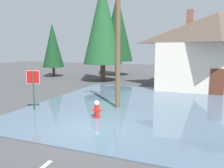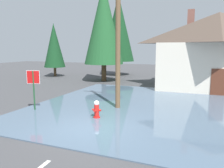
{
  "view_description": "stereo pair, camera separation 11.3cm",
  "coord_description": "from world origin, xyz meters",
  "px_view_note": "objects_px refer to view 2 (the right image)",
  "views": [
    {
      "loc": [
        4.41,
        -8.63,
        3.5
      ],
      "look_at": [
        -0.16,
        2.86,
        1.56
      ],
      "focal_mm": 36.98,
      "sensor_mm": 36.0,
      "label": 1
    },
    {
      "loc": [
        4.52,
        -8.59,
        3.5
      ],
      "look_at": [
        -0.16,
        2.86,
        1.56
      ],
      "focal_mm": 36.98,
      "sensor_mm": 36.0,
      "label": 2
    }
  ],
  "objects_px": {
    "house": "(217,50)",
    "pine_tree_tall_left": "(118,28)",
    "fire_hydrant": "(97,110)",
    "pine_tree_mid_left": "(104,23)",
    "pine_tree_short_left": "(54,46)",
    "stop_sign_near": "(33,82)",
    "utility_pole": "(118,35)"
  },
  "relations": [
    {
      "from": "fire_hydrant",
      "to": "pine_tree_short_left",
      "type": "distance_m",
      "value": 18.77
    },
    {
      "from": "house",
      "to": "stop_sign_near",
      "type": "bearing_deg",
      "value": -129.38
    },
    {
      "from": "pine_tree_mid_left",
      "to": "fire_hydrant",
      "type": "bearing_deg",
      "value": -67.36
    },
    {
      "from": "pine_tree_mid_left",
      "to": "pine_tree_short_left",
      "type": "height_order",
      "value": "pine_tree_mid_left"
    },
    {
      "from": "house",
      "to": "pine_tree_tall_left",
      "type": "xyz_separation_m",
      "value": [
        -11.34,
        6.2,
        2.61
      ]
    },
    {
      "from": "house",
      "to": "pine_tree_tall_left",
      "type": "relative_size",
      "value": 1.0
    },
    {
      "from": "house",
      "to": "pine_tree_mid_left",
      "type": "height_order",
      "value": "pine_tree_mid_left"
    },
    {
      "from": "utility_pole",
      "to": "pine_tree_mid_left",
      "type": "xyz_separation_m",
      "value": [
        -5.35,
        9.92,
        1.79
      ]
    },
    {
      "from": "pine_tree_tall_left",
      "to": "pine_tree_short_left",
      "type": "distance_m",
      "value": 8.28
    },
    {
      "from": "pine_tree_short_left",
      "to": "house",
      "type": "bearing_deg",
      "value": -6.15
    },
    {
      "from": "fire_hydrant",
      "to": "pine_tree_tall_left",
      "type": "xyz_separation_m",
      "value": [
        -5.64,
        17.94,
        5.5
      ]
    },
    {
      "from": "fire_hydrant",
      "to": "pine_tree_tall_left",
      "type": "bearing_deg",
      "value": 107.44
    },
    {
      "from": "utility_pole",
      "to": "fire_hydrant",
      "type": "bearing_deg",
      "value": -96.65
    },
    {
      "from": "pine_tree_short_left",
      "to": "utility_pole",
      "type": "bearing_deg",
      "value": -42.03
    },
    {
      "from": "house",
      "to": "pine_tree_short_left",
      "type": "xyz_separation_m",
      "value": [
        -18.12,
        1.95,
        0.44
      ]
    },
    {
      "from": "utility_pole",
      "to": "pine_tree_tall_left",
      "type": "xyz_separation_m",
      "value": [
        -5.9,
        15.67,
        1.75
      ]
    },
    {
      "from": "fire_hydrant",
      "to": "pine_tree_short_left",
      "type": "bearing_deg",
      "value": 132.2
    },
    {
      "from": "utility_pole",
      "to": "pine_tree_mid_left",
      "type": "relative_size",
      "value": 0.79
    },
    {
      "from": "utility_pole",
      "to": "house",
      "type": "bearing_deg",
      "value": 60.1
    },
    {
      "from": "pine_tree_mid_left",
      "to": "pine_tree_short_left",
      "type": "relative_size",
      "value": 1.59
    },
    {
      "from": "utility_pole",
      "to": "house",
      "type": "relative_size",
      "value": 0.8
    },
    {
      "from": "pine_tree_tall_left",
      "to": "pine_tree_mid_left",
      "type": "distance_m",
      "value": 5.77
    },
    {
      "from": "fire_hydrant",
      "to": "pine_tree_mid_left",
      "type": "bearing_deg",
      "value": 112.64
    },
    {
      "from": "stop_sign_near",
      "to": "house",
      "type": "height_order",
      "value": "house"
    },
    {
      "from": "fire_hydrant",
      "to": "pine_tree_mid_left",
      "type": "height_order",
      "value": "pine_tree_mid_left"
    },
    {
      "from": "utility_pole",
      "to": "house",
      "type": "height_order",
      "value": "utility_pole"
    },
    {
      "from": "utility_pole",
      "to": "pine_tree_short_left",
      "type": "relative_size",
      "value": 1.25
    },
    {
      "from": "fire_hydrant",
      "to": "pine_tree_tall_left",
      "type": "distance_m",
      "value": 19.59
    },
    {
      "from": "utility_pole",
      "to": "house",
      "type": "distance_m",
      "value": 10.96
    },
    {
      "from": "utility_pole",
      "to": "pine_tree_tall_left",
      "type": "relative_size",
      "value": 0.8
    },
    {
      "from": "stop_sign_near",
      "to": "house",
      "type": "bearing_deg",
      "value": 50.62
    },
    {
      "from": "fire_hydrant",
      "to": "house",
      "type": "distance_m",
      "value": 13.36
    }
  ]
}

